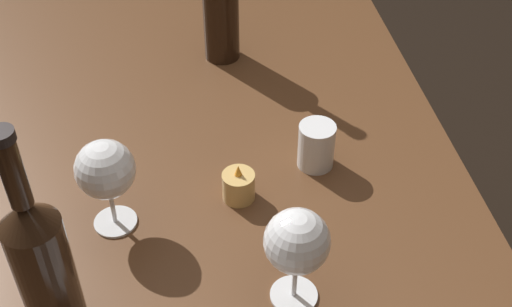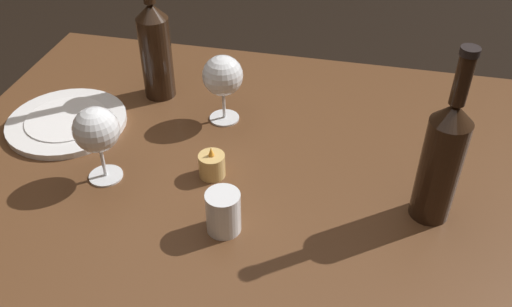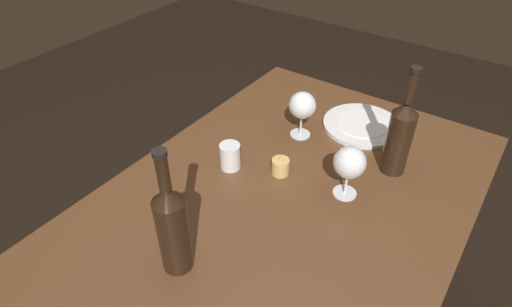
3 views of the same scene
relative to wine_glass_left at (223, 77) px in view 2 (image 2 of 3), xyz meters
name	(u,v)px [view 2 (image 2 of 3)]	position (x,y,z in m)	size (l,w,h in m)	color
dining_table	(258,192)	(-0.11, 0.13, -0.20)	(1.30, 0.90, 0.74)	#56351E
wine_glass_left	(223,77)	(0.00, 0.00, 0.00)	(0.09, 0.09, 0.15)	white
wine_glass_right	(96,131)	(0.17, 0.24, 0.00)	(0.09, 0.09, 0.16)	white
wine_bottle	(442,158)	(-0.44, 0.21, 0.02)	(0.07, 0.07, 0.33)	black
wine_bottle_second	(155,47)	(0.18, -0.07, 0.02)	(0.07, 0.07, 0.33)	black
water_tumbler	(223,213)	(-0.09, 0.33, -0.07)	(0.06, 0.06, 0.08)	white
votive_candle	(212,166)	(-0.03, 0.19, -0.08)	(0.05, 0.05, 0.07)	#DBB266
dinner_plate	(67,122)	(0.33, 0.10, -0.10)	(0.26, 0.26, 0.02)	white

